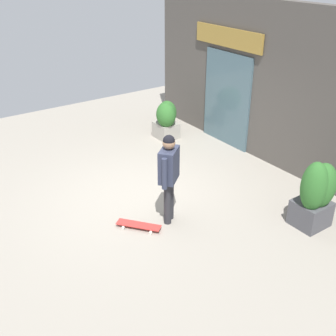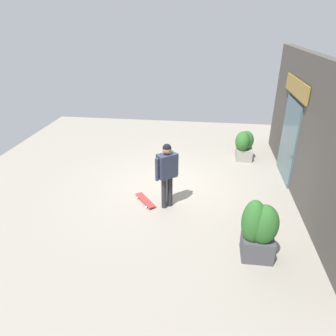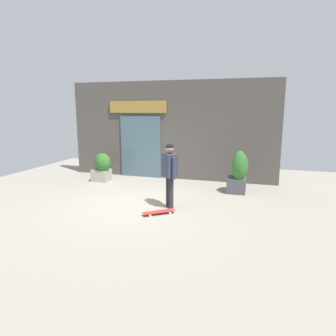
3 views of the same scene
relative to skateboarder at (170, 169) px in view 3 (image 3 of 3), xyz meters
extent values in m
plane|color=gray|center=(-0.96, 0.04, -1.00)|extent=(12.00, 12.00, 0.00)
cube|color=#4C4742|center=(-0.96, 3.27, 0.71)|extent=(7.45, 0.25, 3.42)
cube|color=#47606B|center=(-2.05, 3.13, 0.11)|extent=(1.52, 0.06, 2.21)
cube|color=olive|center=(-2.13, 3.11, 1.54)|extent=(2.15, 0.05, 0.43)
cylinder|color=#28282D|center=(0.05, -0.06, -0.59)|extent=(0.13, 0.13, 0.81)
cylinder|color=#28282D|center=(-0.05, 0.06, -0.59)|extent=(0.13, 0.13, 0.81)
cube|color=#2D3347|center=(0.00, 0.00, 0.10)|extent=(0.48, 0.50, 0.58)
cylinder|color=#2D3347|center=(0.17, -0.20, 0.07)|extent=(0.09, 0.09, 0.55)
cylinder|color=#2D3347|center=(-0.17, 0.20, 0.07)|extent=(0.09, 0.09, 0.55)
sphere|color=#997051|center=(0.00, 0.00, 0.50)|extent=(0.21, 0.21, 0.21)
sphere|color=black|center=(0.00, 0.00, 0.54)|extent=(0.20, 0.20, 0.20)
cube|color=red|center=(-0.10, -0.56, -0.93)|extent=(0.72, 0.63, 0.02)
cylinder|color=silver|center=(-0.23, -0.80, -0.97)|extent=(0.06, 0.06, 0.05)
cylinder|color=silver|center=(-0.36, -0.64, -0.97)|extent=(0.06, 0.06, 0.05)
cylinder|color=silver|center=(0.16, -0.49, -0.97)|extent=(0.06, 0.06, 0.05)
cylinder|color=silver|center=(0.03, -0.33, -0.97)|extent=(0.06, 0.06, 0.05)
cube|color=gray|center=(-3.11, 2.09, -0.80)|extent=(0.57, 0.50, 0.40)
ellipsoid|color=#2D6628|center=(-3.10, 2.12, -0.34)|extent=(0.49, 0.46, 0.61)
ellipsoid|color=#2D6628|center=(-2.98, 2.00, -0.33)|extent=(0.52, 0.47, 0.63)
cube|color=#47474C|center=(1.50, 1.94, -0.77)|extent=(0.53, 0.57, 0.46)
ellipsoid|color=#2D6628|center=(1.57, 1.79, -0.16)|extent=(0.44, 0.43, 0.88)
ellipsoid|color=#2D6628|center=(1.60, 1.97, -0.19)|extent=(0.43, 0.54, 0.81)
camera|label=1|loc=(5.09, -3.58, 3.25)|focal=45.00mm
camera|label=2|loc=(6.28, 0.86, 3.13)|focal=32.75mm
camera|label=3|loc=(2.11, -7.05, 1.47)|focal=32.38mm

